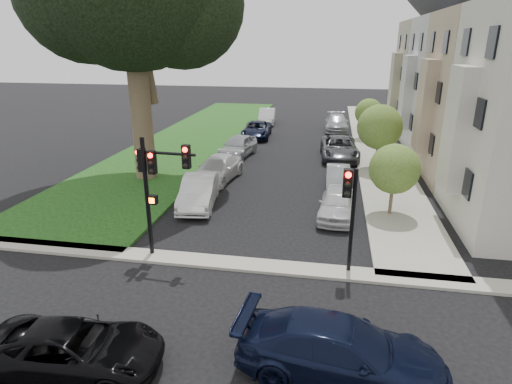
% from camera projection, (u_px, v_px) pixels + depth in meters
% --- Properties ---
extents(ground, '(140.00, 140.00, 0.00)m').
position_uv_depth(ground, '(231.00, 294.00, 14.76)').
color(ground, black).
rests_on(ground, ground).
extents(grass_strip, '(8.00, 44.00, 0.12)m').
position_uv_depth(grass_strip, '(195.00, 137.00, 38.51)').
color(grass_strip, black).
rests_on(grass_strip, ground).
extents(sidewalk_right, '(3.50, 44.00, 0.12)m').
position_uv_depth(sidewalk_right, '(375.00, 144.00, 35.89)').
color(sidewalk_right, '#A09F92').
rests_on(sidewalk_right, ground).
extents(sidewalk_cross, '(60.00, 1.00, 0.12)m').
position_uv_depth(sidewalk_cross, '(242.00, 264.00, 16.60)').
color(sidewalk_cross, '#A09F92').
rests_on(sidewalk_cross, ground).
extents(house_b, '(7.70, 7.55, 15.97)m').
position_uv_depth(house_b, '(499.00, 65.00, 24.77)').
color(house_b, gray).
rests_on(house_b, ground).
extents(house_c, '(7.70, 7.55, 15.97)m').
position_uv_depth(house_c, '(463.00, 60.00, 31.73)').
color(house_c, '#AEAEAE').
rests_on(house_c, ground).
extents(house_d, '(7.70, 7.55, 15.97)m').
position_uv_depth(house_d, '(441.00, 57.00, 38.69)').
color(house_d, gray).
rests_on(house_d, ground).
extents(small_tree_a, '(2.43, 2.43, 3.65)m').
position_uv_depth(small_tree_a, '(394.00, 169.00, 20.60)').
color(small_tree_a, brown).
rests_on(small_tree_a, ground).
extents(small_tree_b, '(2.94, 2.94, 4.41)m').
position_uv_depth(small_tree_b, '(380.00, 127.00, 27.99)').
color(small_tree_b, brown).
rests_on(small_tree_b, ground).
extents(small_tree_c, '(2.39, 2.39, 3.59)m').
position_uv_depth(small_tree_c, '(369.00, 112.00, 37.20)').
color(small_tree_c, brown).
rests_on(small_tree_c, ground).
extents(traffic_signal_main, '(2.38, 0.62, 4.88)m').
position_uv_depth(traffic_signal_main, '(155.00, 177.00, 16.28)').
color(traffic_signal_main, black).
rests_on(traffic_signal_main, ground).
extents(traffic_signal_secondary, '(0.51, 0.41, 4.08)m').
position_uv_depth(traffic_signal_secondary, '(350.00, 202.00, 15.20)').
color(traffic_signal_secondary, black).
rests_on(traffic_signal_secondary, ground).
extents(car_cross_near, '(4.94, 2.68, 1.32)m').
position_uv_depth(car_cross_near, '(72.00, 349.00, 11.15)').
color(car_cross_near, black).
rests_on(car_cross_near, ground).
extents(car_cross_far, '(5.58, 2.68, 1.57)m').
position_uv_depth(car_cross_far, '(341.00, 350.00, 10.92)').
color(car_cross_far, black).
rests_on(car_cross_far, ground).
extents(car_parked_0, '(2.02, 4.35, 1.44)m').
position_uv_depth(car_parked_0, '(337.00, 203.00, 21.02)').
color(car_parked_0, silver).
rests_on(car_parked_0, ground).
extents(car_parked_1, '(1.44, 3.95, 1.29)m').
position_uv_depth(car_parked_1, '(338.00, 178.00, 25.22)').
color(car_parked_1, '#999BA0').
rests_on(car_parked_1, ground).
extents(car_parked_2, '(2.98, 5.86, 1.58)m').
position_uv_depth(car_parked_2, '(339.00, 148.00, 31.60)').
color(car_parked_2, '#3F4247').
rests_on(car_parked_2, ground).
extents(car_parked_4, '(2.26, 5.32, 1.53)m').
position_uv_depth(car_parked_4, '(336.00, 123.00, 41.54)').
color(car_parked_4, '#999BA0').
rests_on(car_parked_4, ground).
extents(car_parked_5, '(2.34, 4.97, 1.57)m').
position_uv_depth(car_parked_5, '(199.00, 191.00, 22.46)').
color(car_parked_5, silver).
rests_on(car_parked_5, ground).
extents(car_parked_6, '(2.72, 5.34, 1.48)m').
position_uv_depth(car_parked_6, '(218.00, 169.00, 26.57)').
color(car_parked_6, silver).
rests_on(car_parked_6, ground).
extents(car_parked_7, '(2.52, 4.92, 1.60)m').
position_uv_depth(car_parked_7, '(238.00, 146.00, 32.13)').
color(car_parked_7, '#999BA0').
rests_on(car_parked_7, ground).
extents(car_parked_8, '(2.67, 5.27, 1.43)m').
position_uv_depth(car_parked_8, '(257.00, 130.00, 38.51)').
color(car_parked_8, black).
rests_on(car_parked_8, ground).
extents(car_parked_9, '(2.07, 4.81, 1.54)m').
position_uv_depth(car_parked_9, '(267.00, 116.00, 45.15)').
color(car_parked_9, silver).
rests_on(car_parked_9, ground).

